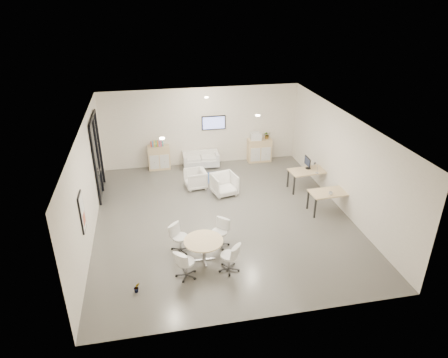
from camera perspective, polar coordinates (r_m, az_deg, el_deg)
name	(u,v)px	position (r m, az deg, el deg)	size (l,w,h in m)	color
room_shell	(223,172)	(12.27, -0.21, 1.00)	(9.60, 10.60, 4.80)	#5C5A54
glass_door	(97,154)	(14.54, -17.68, 3.39)	(0.09, 1.90, 2.85)	black
artwork	(82,212)	(10.84, -19.62, -4.51)	(0.05, 0.54, 1.04)	black
wall_tv	(214,123)	(16.40, -1.49, 8.04)	(0.98, 0.06, 0.58)	black
ceiling_spots	(211,115)	(12.45, -1.88, 9.13)	(3.14, 4.14, 0.03)	#FFEAC6
sideboard_left	(159,158)	(16.43, -9.26, 3.04)	(0.87, 0.45, 0.98)	#DAB983
sideboard_right	(259,150)	(17.02, 5.06, 4.12)	(0.98, 0.47, 0.98)	#DAB983
books	(157,144)	(16.21, -9.56, 4.99)	(0.50, 0.14, 0.22)	red
printer	(256,136)	(16.76, 4.57, 6.12)	(0.48, 0.42, 0.31)	white
loveseat	(201,160)	(16.51, -3.33, 2.74)	(1.47, 0.77, 0.54)	white
blue_rug	(207,178)	(15.59, -2.42, 0.14)	(1.41, 0.94, 0.01)	#304493
armchair_left	(195,178)	(14.73, -4.11, 0.12)	(0.74, 0.69, 0.76)	white
armchair_right	(224,183)	(14.21, 0.03, -0.63)	(0.82, 0.77, 0.84)	white
desk_rear	(309,172)	(14.78, 12.11, 0.98)	(1.53, 0.87, 0.77)	#DAB983
desk_front	(331,194)	(13.47, 15.05, -2.03)	(1.44, 0.78, 0.73)	#DAB983
monitor	(308,163)	(14.76, 11.86, 2.31)	(0.20, 0.50, 0.44)	black
round_table	(204,243)	(10.82, -2.94, -9.13)	(1.06, 1.06, 0.65)	#DAB983
meeting_chairs	(204,248)	(10.90, -2.92, -9.77)	(1.98, 1.98, 0.82)	white
plant_cabinet	(267,136)	(16.91, 6.18, 6.17)	(0.29, 0.32, 0.25)	#3F7F3F
plant_floor	(137,290)	(10.33, -12.32, -15.21)	(0.16, 0.28, 0.13)	#3F7F3F
cup	(331,193)	(13.20, 15.00, -1.94)	(0.13, 0.10, 0.13)	white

